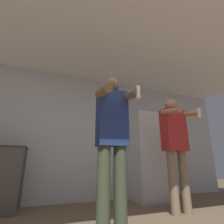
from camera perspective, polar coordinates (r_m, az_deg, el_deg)
wall_back at (r=3.74m, az=-7.92°, el=-7.46°), size 7.00×0.06×2.55m
ceiling_slab at (r=3.06m, az=-0.57°, el=21.38°), size 7.00×3.13×0.05m
refrigerator at (r=3.82m, az=11.74°, el=-13.82°), size 0.74×0.73×1.71m
person_woman_foreground at (r=2.04m, az=0.14°, el=-8.66°), size 0.44×0.48×1.75m
person_man_side at (r=2.99m, az=19.97°, el=-9.36°), size 0.46×0.49×1.75m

